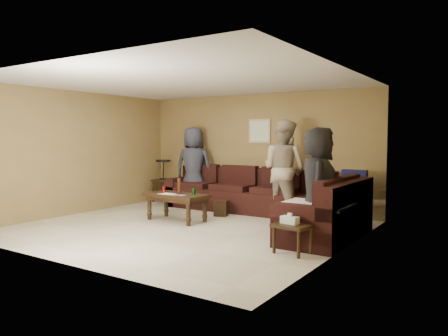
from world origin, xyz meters
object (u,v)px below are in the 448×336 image
at_px(coffee_table, 176,198).
at_px(side_table_right, 292,227).
at_px(person_left, 194,166).
at_px(person_middle, 284,169).
at_px(waste_bin, 221,208).
at_px(person_right, 318,184).
at_px(sectional_sofa, 268,202).
at_px(end_table_left, 163,180).

xyz_separation_m(coffee_table, side_table_right, (2.78, -0.94, -0.08)).
bearing_deg(person_left, person_middle, 159.19).
height_order(coffee_table, person_middle, person_middle).
relative_size(waste_bin, person_right, 0.18).
xyz_separation_m(sectional_sofa, person_middle, (0.17, 0.33, 0.62)).
bearing_deg(sectional_sofa, person_right, -37.94).
height_order(end_table_left, waste_bin, end_table_left).
xyz_separation_m(side_table_right, person_middle, (-1.25, 2.35, 0.59)).
distance_m(coffee_table, person_left, 1.91).
bearing_deg(waste_bin, side_table_right, -37.70).
xyz_separation_m(coffee_table, person_left, (-0.84, 1.64, 0.47)).
xyz_separation_m(person_middle, person_right, (1.25, -1.44, -0.09)).
bearing_deg(end_table_left, person_middle, -5.80).
distance_m(waste_bin, person_left, 1.64).
bearing_deg(waste_bin, person_right, -21.21).
bearing_deg(side_table_right, sectional_sofa, 125.11).
bearing_deg(waste_bin, person_left, 148.95).
bearing_deg(coffee_table, waste_bin, 65.16).
bearing_deg(coffee_table, sectional_sofa, 38.50).
relative_size(side_table_right, person_middle, 0.29).
height_order(sectional_sofa, person_left, person_left).
xyz_separation_m(end_table_left, person_right, (4.64, -1.78, 0.33)).
xyz_separation_m(end_table_left, side_table_right, (4.63, -2.69, -0.18)).
bearing_deg(sectional_sofa, person_left, 165.65).
bearing_deg(person_right, sectional_sofa, 30.72).
xyz_separation_m(side_table_right, waste_bin, (-2.37, 1.83, -0.20)).
bearing_deg(coffee_table, end_table_left, 136.66).
xyz_separation_m(person_left, person_right, (3.63, -1.68, -0.04)).
distance_m(coffee_table, end_table_left, 2.55).
xyz_separation_m(sectional_sofa, person_left, (-2.20, 0.56, 0.58)).
relative_size(side_table_right, waste_bin, 1.79).
height_order(sectional_sofa, side_table_right, sectional_sofa).
height_order(sectional_sofa, person_right, person_right).
distance_m(sectional_sofa, waste_bin, 0.98).
bearing_deg(side_table_right, coffee_table, 161.26).
height_order(coffee_table, waste_bin, coffee_table).
distance_m(side_table_right, person_right, 1.04).
height_order(coffee_table, end_table_left, end_table_left).
height_order(sectional_sofa, end_table_left, end_table_left).
relative_size(side_table_right, person_left, 0.30).
relative_size(person_left, person_middle, 0.95).
relative_size(end_table_left, side_table_right, 1.86).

